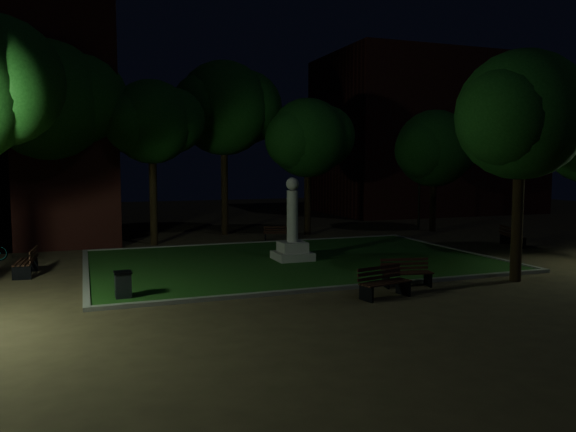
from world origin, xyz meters
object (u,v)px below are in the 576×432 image
Objects in this scene: bench_near_right at (406,273)px; bench_far_side at (277,234)px; bench_right_side at (511,237)px; monument at (292,237)px; bench_near_left at (384,283)px; bench_left_side at (27,263)px; trash_bin at (123,286)px.

bench_far_side is (-0.41, 11.16, -0.05)m from bench_near_right.
monument is at bearing 111.62° from bench_right_side.
monument is 2.23× the size of bench_far_side.
bench_left_side is (-9.84, 6.98, 0.02)m from bench_near_left.
bench_left_side reaches higher than bench_near_left.
bench_left_side is 12.04m from bench_far_side.
monument reaches higher than bench_far_side.
bench_near_left is at bearing 58.44° from bench_left_side.
bench_near_right is at bearing 141.77° from bench_right_side.
bench_right_side reaches higher than bench_near_left.
bench_left_side reaches higher than bench_near_right.
bench_near_left is at bearing -131.71° from bench_near_right.
monument is 3.92× the size of trash_bin.
bench_left_side is at bearing 40.88° from bench_far_side.
bench_right_side is at bearing 93.19° from bench_left_side.
bench_far_side is at bearing 51.34° from trash_bin.
bench_right_side reaches higher than bench_far_side.
bench_right_side is (20.39, -0.22, 0.00)m from bench_left_side.
bench_near_left is at bearing -17.63° from trash_bin.
bench_near_left reaches higher than bench_far_side.
bench_near_left is 7.35m from trash_bin.
monument is 1.78× the size of bench_right_side.
bench_right_side is 18.13m from trash_bin.
bench_near_left is (0.37, -6.42, -0.54)m from monument.
bench_near_right is 8.49m from trash_bin.
trash_bin is at bearing 34.61° from bench_left_side.
monument is 1.85× the size of bench_left_side.
monument is 5.67m from bench_near_right.
bench_near_left is 12.26m from bench_far_side.
bench_near_right is 1.14× the size of bench_far_side.
bench_right_side is at bearing 43.15° from bench_near_right.
trash_bin is (-7.00, 2.22, 0.00)m from bench_near_left.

